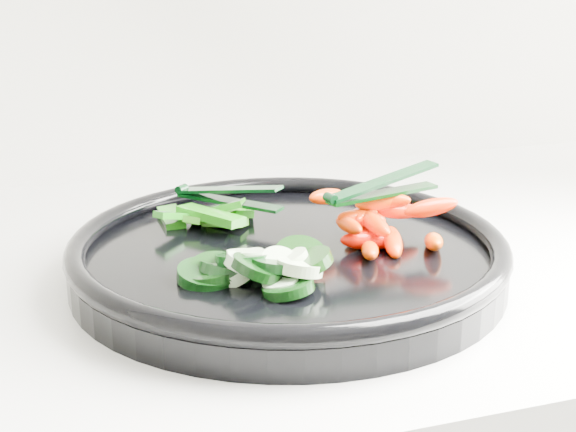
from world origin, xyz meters
name	(u,v)px	position (x,y,z in m)	size (l,w,h in m)	color
veggie_tray	(288,254)	(0.02, 1.64, 0.95)	(0.42, 0.42, 0.04)	black
cucumber_pile	(251,269)	(-0.03, 1.58, 0.96)	(0.13, 0.10, 0.04)	black
carrot_pile	(379,222)	(0.10, 1.63, 0.97)	(0.12, 0.13, 0.05)	red
pepper_pile	(211,216)	(-0.03, 1.72, 0.96)	(0.11, 0.10, 0.04)	#13690A
tong_carrot	(380,188)	(0.10, 1.63, 1.00)	(0.11, 0.04, 0.02)	black
tong_pepper	(226,195)	(-0.02, 1.73, 0.98)	(0.09, 0.09, 0.02)	black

